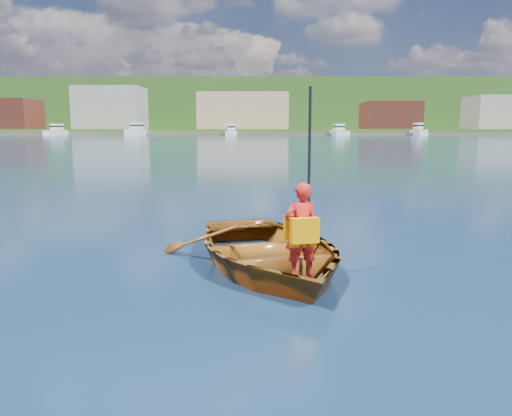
# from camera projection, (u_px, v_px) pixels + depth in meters

# --- Properties ---
(ground) EXTENTS (600.00, 600.00, 0.00)m
(ground) POSITION_uv_depth(u_px,v_px,m) (264.00, 252.00, 7.67)
(ground) COLOR #122240
(ground) RESTS_ON ground
(rowboat) EXTENTS (3.56, 4.29, 0.77)m
(rowboat) POSITION_uv_depth(u_px,v_px,m) (267.00, 250.00, 6.83)
(rowboat) COLOR maroon
(rowboat) RESTS_ON ground
(child_paddler) EXTENTS (0.48, 0.42, 2.27)m
(child_paddler) POSITION_uv_depth(u_px,v_px,m) (301.00, 230.00, 5.94)
(child_paddler) COLOR red
(child_paddler) RESTS_ON ground
(shoreline) EXTENTS (400.00, 140.00, 22.00)m
(shoreline) POSITION_uv_depth(u_px,v_px,m) (258.00, 112.00, 239.77)
(shoreline) COLOR #3A5124
(shoreline) RESTS_ON ground
(dock) EXTENTS (160.04, 9.84, 0.80)m
(dock) POSITION_uv_depth(u_px,v_px,m) (253.00, 134.00, 153.80)
(dock) COLOR brown
(dock) RESTS_ON ground
(waterfront_buildings) EXTENTS (202.00, 16.00, 14.00)m
(waterfront_buildings) POSITION_uv_depth(u_px,v_px,m) (235.00, 112.00, 169.46)
(waterfront_buildings) COLOR brown
(waterfront_buildings) RESTS_ON ground
(marina_yachts) EXTENTS (143.79, 13.91, 4.06)m
(marina_yachts) POSITION_uv_depth(u_px,v_px,m) (260.00, 131.00, 149.05)
(marina_yachts) COLOR white
(marina_yachts) RESTS_ON ground
(hillside_trees) EXTENTS (242.96, 84.04, 25.26)m
(hillside_trees) POSITION_uv_depth(u_px,v_px,m) (346.00, 95.00, 241.88)
(hillside_trees) COLOR #382314
(hillside_trees) RESTS_ON ground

